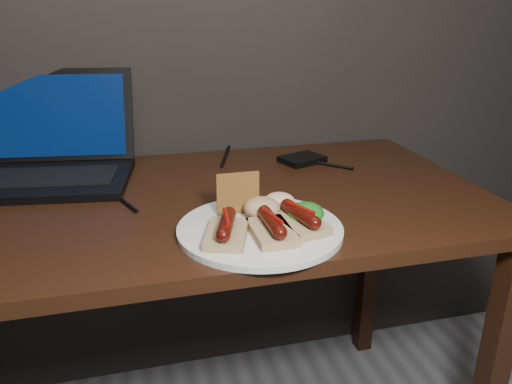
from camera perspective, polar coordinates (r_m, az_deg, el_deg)
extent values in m
cube|color=black|center=(1.12, -9.03, -1.44)|extent=(1.40, 0.70, 0.03)
cube|color=black|center=(1.31, 25.24, -18.93)|extent=(0.05, 0.05, 0.72)
cube|color=black|center=(1.72, 12.85, -7.24)|extent=(0.05, 0.05, 0.72)
cube|color=black|center=(1.29, -23.48, 1.16)|extent=(0.45, 0.31, 0.02)
cube|color=black|center=(1.29, -23.55, 1.60)|extent=(0.37, 0.19, 0.00)
cube|color=black|center=(1.42, -22.32, 8.14)|extent=(0.42, 0.15, 0.23)
cube|color=#072548|center=(1.42, -22.32, 8.14)|extent=(0.38, 0.13, 0.20)
cube|color=black|center=(1.36, 5.28, 3.75)|extent=(0.13, 0.12, 0.02)
cylinder|color=black|center=(1.13, -15.27, -0.71)|extent=(0.07, 0.17, 0.01)
cylinder|color=black|center=(1.41, -3.45, 4.30)|extent=(0.07, 0.21, 0.01)
cylinder|color=black|center=(1.33, 8.26, 3.13)|extent=(0.11, 0.10, 0.01)
cylinder|color=silver|center=(0.94, 0.45, -4.27)|extent=(0.37, 0.37, 0.01)
cube|color=tan|center=(0.89, -3.38, -4.84)|extent=(0.10, 0.13, 0.02)
cylinder|color=#520F05|center=(0.88, -3.41, -3.64)|extent=(0.05, 0.10, 0.02)
sphere|color=#520F05|center=(0.84, -3.79, -4.99)|extent=(0.02, 0.02, 0.02)
sphere|color=#520F05|center=(0.93, -3.07, -2.42)|extent=(0.02, 0.02, 0.02)
cylinder|color=#770B05|center=(0.88, -3.43, -2.90)|extent=(0.02, 0.07, 0.01)
cube|color=tan|center=(0.90, 1.82, -4.60)|extent=(0.07, 0.12, 0.02)
cylinder|color=#520F05|center=(0.89, 1.83, -3.41)|extent=(0.03, 0.10, 0.02)
sphere|color=#520F05|center=(0.85, 2.79, -4.69)|extent=(0.03, 0.02, 0.02)
sphere|color=#520F05|center=(0.93, 0.96, -2.25)|extent=(0.03, 0.02, 0.02)
cylinder|color=#770B05|center=(0.88, 1.84, -2.68)|extent=(0.02, 0.07, 0.01)
cube|color=tan|center=(0.93, 5.04, -3.64)|extent=(0.09, 0.13, 0.02)
cylinder|color=#520F05|center=(0.93, 5.08, -2.49)|extent=(0.05, 0.10, 0.02)
sphere|color=#520F05|center=(0.89, 6.72, -3.56)|extent=(0.03, 0.02, 0.02)
sphere|color=#520F05|center=(0.96, 3.57, -1.49)|extent=(0.03, 0.02, 0.02)
cylinder|color=#770B05|center=(0.92, 5.11, -1.77)|extent=(0.04, 0.07, 0.01)
cube|color=#A66A2D|center=(0.98, -2.08, -0.16)|extent=(0.09, 0.01, 0.08)
ellipsoid|color=#175310|center=(0.95, 5.71, -2.39)|extent=(0.07, 0.07, 0.04)
ellipsoid|color=maroon|center=(0.97, 0.69, -1.81)|extent=(0.07, 0.07, 0.04)
ellipsoid|color=beige|center=(1.01, 2.69, -1.11)|extent=(0.06, 0.06, 0.04)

